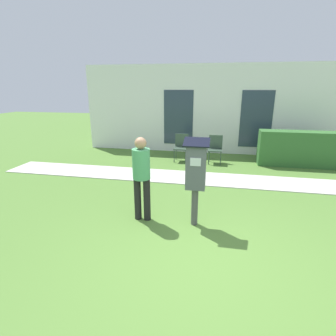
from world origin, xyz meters
TOP-DOWN VIEW (x-y plane):
  - ground_plane at (0.00, 0.00)m, footprint 40.00×40.00m
  - sidewalk at (0.00, 3.55)m, footprint 12.00×1.10m
  - building_facade at (0.00, 6.68)m, footprint 10.00×0.26m
  - parking_meter at (-0.21, 1.04)m, footprint 0.44×0.31m
  - person_standing at (-1.19, 1.04)m, footprint 0.32×0.32m
  - outdoor_chair_left at (-1.09, 5.29)m, footprint 0.44×0.44m
  - outdoor_chair_middle at (0.04, 5.26)m, footprint 0.44×0.44m
  - hedge_row at (2.64, 5.40)m, footprint 2.46×0.60m

SIDE VIEW (x-z plane):
  - ground_plane at x=0.00m, z-range 0.00..0.00m
  - sidewalk at x=0.00m, z-range 0.00..0.02m
  - outdoor_chair_left at x=-1.09m, z-range 0.08..0.98m
  - outdoor_chair_middle at x=0.04m, z-range 0.08..0.98m
  - hedge_row at x=2.64m, z-range 0.00..1.10m
  - person_standing at x=-1.19m, z-range 0.14..1.72m
  - parking_meter at x=-0.21m, z-range 0.22..1.81m
  - building_facade at x=0.00m, z-range 0.00..3.20m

